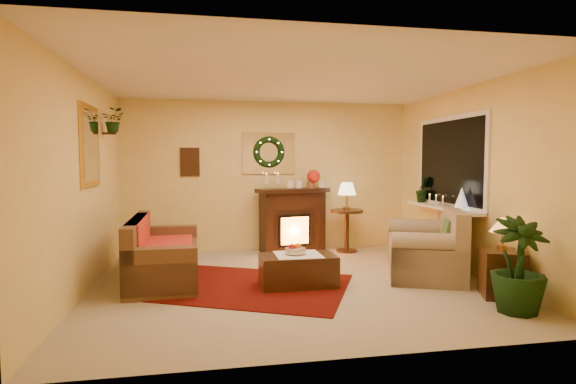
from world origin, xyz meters
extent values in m
plane|color=beige|center=(0.00, 0.00, 0.00)|extent=(5.00, 5.00, 0.00)
plane|color=white|center=(0.00, 0.00, 2.60)|extent=(5.00, 5.00, 0.00)
plane|color=#EFD88C|center=(0.00, 2.25, 1.30)|extent=(5.00, 5.00, 0.00)
plane|color=#EFD88C|center=(0.00, -2.25, 1.30)|extent=(5.00, 5.00, 0.00)
plane|color=#EFD88C|center=(-2.50, 0.00, 1.30)|extent=(4.50, 4.50, 0.00)
plane|color=#EFD88C|center=(2.50, 0.00, 1.30)|extent=(4.50, 4.50, 0.00)
cube|color=#480D12|center=(-0.55, -0.09, 0.01)|extent=(2.85, 2.57, 0.01)
cube|color=#4D2E1E|center=(-1.63, 0.49, 0.43)|extent=(0.89, 1.93, 0.82)
cube|color=red|center=(-1.70, 0.64, 0.46)|extent=(0.83, 1.35, 0.02)
cube|color=black|center=(0.39, 2.04, 0.55)|extent=(1.17, 0.60, 1.02)
sphere|color=red|center=(0.75, 1.99, 1.30)|extent=(0.23, 0.23, 0.23)
cylinder|color=white|center=(-0.07, 2.00, 1.26)|extent=(0.05, 0.05, 0.16)
cylinder|color=white|center=(0.13, 2.05, 1.26)|extent=(0.06, 0.06, 0.17)
cube|color=white|center=(0.00, 2.23, 1.70)|extent=(0.92, 0.02, 0.72)
torus|color=#194719|center=(0.00, 2.19, 1.72)|extent=(0.55, 0.11, 0.55)
cube|color=#381E11|center=(-1.35, 2.23, 1.55)|extent=(0.32, 0.03, 0.48)
cube|color=gold|center=(-2.48, 0.30, 1.75)|extent=(0.03, 0.84, 1.00)
imported|color=#194719|center=(-2.34, 1.05, 1.97)|extent=(0.33, 0.28, 0.36)
cube|color=#AFA38D|center=(1.89, 0.16, 0.42)|extent=(1.44, 1.82, 0.92)
cube|color=white|center=(2.48, 0.55, 1.55)|extent=(0.03, 1.86, 1.36)
cube|color=black|center=(2.47, 0.55, 1.55)|extent=(0.02, 1.70, 1.22)
cube|color=white|center=(2.38, 0.55, 0.87)|extent=(0.22, 1.86, 0.04)
cone|color=silver|center=(2.40, 0.08, 1.04)|extent=(0.22, 0.22, 0.33)
imported|color=#2A5A2D|center=(2.41, 1.23, 1.08)|extent=(0.31, 0.25, 0.56)
cylinder|color=#3E1E10|center=(1.30, 1.80, 0.32)|extent=(0.74, 0.74, 0.73)
cone|color=beige|center=(1.29, 1.79, 0.88)|extent=(0.31, 0.31, 0.48)
cube|color=#4A2013|center=(2.26, -1.02, 0.27)|extent=(0.57, 0.57, 0.54)
cone|color=#D4570C|center=(2.27, -0.98, 0.74)|extent=(0.30, 0.30, 0.44)
cube|color=#3C1D0E|center=(0.03, -0.16, 0.21)|extent=(0.94, 0.52, 0.39)
cylinder|color=beige|center=(0.00, -0.14, 0.45)|extent=(0.26, 0.26, 0.06)
imported|color=#2F5A28|center=(2.07, -1.52, 0.45)|extent=(1.74, 1.74, 2.98)
camera|label=1|loc=(-1.08, -5.57, 1.57)|focal=28.00mm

